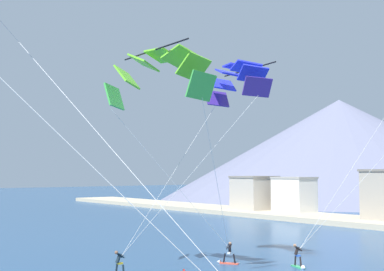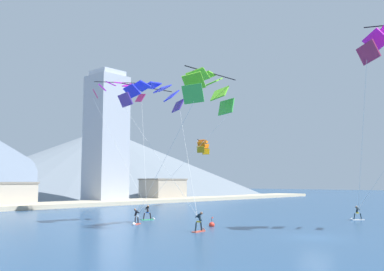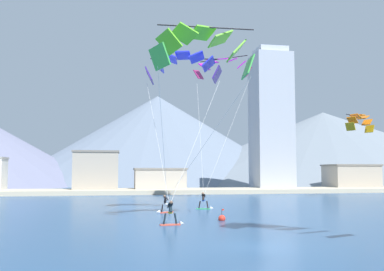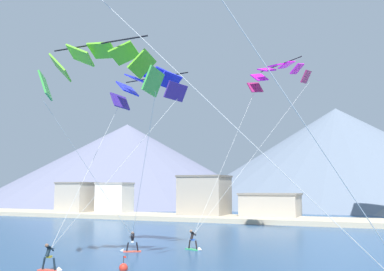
{
  "view_description": "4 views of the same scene",
  "coord_description": "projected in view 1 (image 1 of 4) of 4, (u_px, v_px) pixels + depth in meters",
  "views": [
    {
      "loc": [
        28.02,
        -8.77,
        6.9
      ],
      "look_at": [
        1.36,
        11.76,
        9.19
      ],
      "focal_mm": 50.0,
      "sensor_mm": 36.0,
      "label": 1
    },
    {
      "loc": [
        -31.46,
        -15.62,
        4.31
      ],
      "look_at": [
        -1.1,
        11.84,
        8.76
      ],
      "focal_mm": 40.0,
      "sensor_mm": 36.0,
      "label": 2
    },
    {
      "loc": [
        -6.79,
        -21.11,
        3.82
      ],
      "look_at": [
        -0.8,
        13.66,
        6.74
      ],
      "focal_mm": 40.0,
      "sensor_mm": 36.0,
      "label": 3
    },
    {
      "loc": [
        16.19,
        -12.77,
        5.26
      ],
      "look_at": [
        2.71,
        18.59,
        9.39
      ],
      "focal_mm": 40.0,
      "sensor_mm": 36.0,
      "label": 4
    }
  ],
  "objects": [
    {
      "name": "kitesurfer_far_left",
      "position": [
        227.0,
        257.0,
        40.21
      ],
      "size": [
        1.72,
        1.19,
        1.69
      ],
      "color": "#E54C33",
      "rests_on": "ground"
    },
    {
      "name": "shore_building_quay_east",
      "position": [
        294.0,
        196.0,
        82.98
      ],
      "size": [
        6.04,
        4.47,
        6.11
      ],
      "color": "silver",
      "rests_on": "ground"
    },
    {
      "name": "shore_building_harbour_front",
      "position": [
        254.0,
        195.0,
        88.1
      ],
      "size": [
        5.97,
        6.16,
        6.2
      ],
      "color": "#B7AD9E",
      "rests_on": "ground"
    },
    {
      "name": "parafoil_kite_near_trail",
      "position": [
        237.0,
        79.0,
        39.49
      ],
      "size": [
        7.32,
        10.11,
        13.44
      ],
      "color": "#42288E"
    },
    {
      "name": "kitesurfer_near_lead",
      "position": [
        299.0,
        260.0,
        38.45
      ],
      "size": [
        1.77,
        0.98,
        1.76
      ],
      "color": "#33B266",
      "rests_on": "ground"
    },
    {
      "name": "kitesurfer_near_trail",
      "position": [
        121.0,
        268.0,
        34.98
      ],
      "size": [
        1.77,
        0.7,
        1.81
      ],
      "color": "#E54C33",
      "rests_on": "ground"
    },
    {
      "name": "parafoil_kite_far_left",
      "position": [
        159.0,
        72.0,
        34.63
      ],
      "size": [
        8.33,
        9.83,
        13.55
      ],
      "color": "green"
    },
    {
      "name": "mountain_peak_central_summit",
      "position": [
        340.0,
        149.0,
        135.9
      ],
      "size": [
        90.88,
        90.88,
        25.31
      ],
      "color": "slate",
      "rests_on": "ground"
    }
  ]
}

